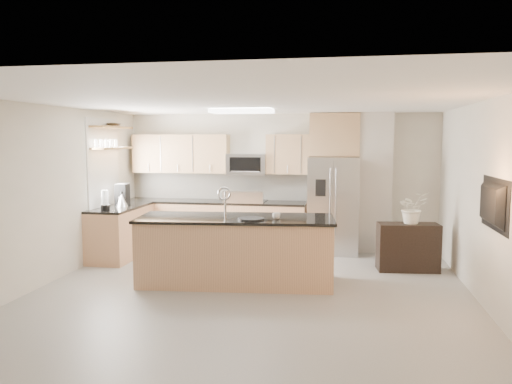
% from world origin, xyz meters
% --- Properties ---
extents(floor, '(6.50, 6.50, 0.00)m').
position_xyz_m(floor, '(0.00, 0.00, 0.00)').
color(floor, '#989590').
rests_on(floor, ground).
extents(ceiling, '(6.00, 6.50, 0.02)m').
position_xyz_m(ceiling, '(0.00, 0.00, 2.60)').
color(ceiling, white).
rests_on(ceiling, wall_back).
extents(wall_back, '(6.00, 0.02, 2.60)m').
position_xyz_m(wall_back, '(0.00, 3.25, 1.30)').
color(wall_back, beige).
rests_on(wall_back, floor).
extents(wall_front, '(6.00, 0.02, 2.60)m').
position_xyz_m(wall_front, '(0.00, -3.25, 1.30)').
color(wall_front, beige).
rests_on(wall_front, floor).
extents(wall_left, '(0.02, 6.50, 2.60)m').
position_xyz_m(wall_left, '(-3.00, 0.00, 1.30)').
color(wall_left, beige).
rests_on(wall_left, floor).
extents(wall_right, '(0.02, 6.50, 2.60)m').
position_xyz_m(wall_right, '(3.00, 0.00, 1.30)').
color(wall_right, beige).
rests_on(wall_right, floor).
extents(back_counter, '(3.55, 0.66, 1.44)m').
position_xyz_m(back_counter, '(-1.23, 2.93, 0.47)').
color(back_counter, tan).
rests_on(back_counter, floor).
extents(left_counter, '(0.66, 1.50, 0.92)m').
position_xyz_m(left_counter, '(-2.67, 1.85, 0.46)').
color(left_counter, tan).
rests_on(left_counter, floor).
extents(range, '(0.76, 0.64, 1.14)m').
position_xyz_m(range, '(-0.60, 2.92, 0.47)').
color(range, black).
rests_on(range, floor).
extents(upper_cabinets, '(3.50, 0.33, 0.75)m').
position_xyz_m(upper_cabinets, '(-1.30, 3.09, 1.83)').
color(upper_cabinets, tan).
rests_on(upper_cabinets, wall_back).
extents(microwave, '(0.76, 0.40, 0.40)m').
position_xyz_m(microwave, '(-0.60, 3.04, 1.63)').
color(microwave, '#ACACAE').
rests_on(microwave, upper_cabinets).
extents(refrigerator, '(0.92, 0.78, 1.78)m').
position_xyz_m(refrigerator, '(1.06, 2.87, 0.89)').
color(refrigerator, '#ACACAE').
rests_on(refrigerator, floor).
extents(partition_column, '(0.60, 0.30, 2.60)m').
position_xyz_m(partition_column, '(1.82, 3.10, 1.30)').
color(partition_column, beige).
rests_on(partition_column, floor).
extents(window, '(0.04, 1.15, 1.65)m').
position_xyz_m(window, '(-2.98, 1.85, 1.65)').
color(window, white).
rests_on(window, wall_left).
extents(shelf_lower, '(0.30, 1.20, 0.04)m').
position_xyz_m(shelf_lower, '(-2.85, 1.95, 1.95)').
color(shelf_lower, olive).
rests_on(shelf_lower, wall_left).
extents(shelf_upper, '(0.30, 1.20, 0.04)m').
position_xyz_m(shelf_upper, '(-2.85, 1.95, 2.32)').
color(shelf_upper, olive).
rests_on(shelf_upper, wall_left).
extents(ceiling_fixture, '(1.00, 0.50, 0.06)m').
position_xyz_m(ceiling_fixture, '(-0.40, 1.60, 2.56)').
color(ceiling_fixture, white).
rests_on(ceiling_fixture, ceiling).
extents(island, '(2.92, 1.29, 1.40)m').
position_xyz_m(island, '(-0.29, 0.62, 0.49)').
color(island, tan).
rests_on(island, floor).
extents(credenza, '(0.99, 0.50, 0.76)m').
position_xyz_m(credenza, '(2.28, 1.79, 0.38)').
color(credenza, black).
rests_on(credenza, floor).
extents(cup, '(0.14, 0.14, 0.09)m').
position_xyz_m(cup, '(0.31, 0.54, 1.03)').
color(cup, silver).
rests_on(cup, island).
extents(platter, '(0.43, 0.43, 0.02)m').
position_xyz_m(platter, '(-0.03, 0.44, 0.99)').
color(platter, black).
rests_on(platter, island).
extents(blender, '(0.15, 0.15, 0.34)m').
position_xyz_m(blender, '(-2.67, 1.30, 1.07)').
color(blender, black).
rests_on(blender, left_counter).
extents(kettle, '(0.21, 0.21, 0.26)m').
position_xyz_m(kettle, '(-2.62, 1.82, 1.04)').
color(kettle, '#ACACAE').
rests_on(kettle, left_counter).
extents(coffee_maker, '(0.23, 0.27, 0.39)m').
position_xyz_m(coffee_maker, '(-2.69, 2.00, 1.11)').
color(coffee_maker, black).
rests_on(coffee_maker, left_counter).
extents(bowl, '(0.35, 0.35, 0.08)m').
position_xyz_m(bowl, '(-2.85, 2.07, 2.38)').
color(bowl, '#ACACAE').
rests_on(bowl, shelf_upper).
extents(flower_vase, '(0.88, 0.83, 0.77)m').
position_xyz_m(flower_vase, '(2.33, 1.79, 1.15)').
color(flower_vase, silver).
rests_on(flower_vase, credenza).
extents(television, '(0.14, 1.08, 0.62)m').
position_xyz_m(television, '(2.91, -0.20, 1.35)').
color(television, black).
rests_on(television, wall_right).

